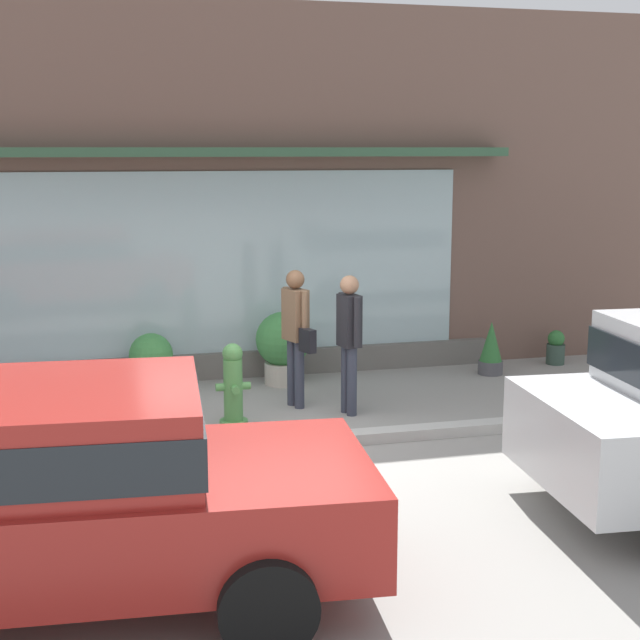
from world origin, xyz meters
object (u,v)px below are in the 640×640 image
object	(u,v)px
fire_hydrant	(233,385)
pedestrian_with_handbag	(296,328)
parked_car_red	(42,484)
pedestrian_passerby	(349,334)
potted_plant_low_front	(491,349)
potted_plant_corner_tall	(283,345)
potted_plant_trailing_edge	(556,348)
potted_plant_doorstep	(151,361)

from	to	relation	value
fire_hydrant	pedestrian_with_handbag	world-z (taller)	pedestrian_with_handbag
parked_car_red	pedestrian_passerby	bearing A→B (deg)	54.48
parked_car_red	potted_plant_low_front	world-z (taller)	parked_car_red
pedestrian_with_handbag	potted_plant_corner_tall	distance (m)	1.24
parked_car_red	potted_plant_trailing_edge	world-z (taller)	parked_car_red
fire_hydrant	pedestrian_passerby	world-z (taller)	pedestrian_passerby
potted_plant_corner_tall	potted_plant_low_front	size ratio (longest dim) A/B	1.30
potted_plant_low_front	potted_plant_doorstep	bearing A→B (deg)	176.44
pedestrian_passerby	potted_plant_low_front	size ratio (longest dim) A/B	2.22
pedestrian_passerby	potted_plant_trailing_edge	world-z (taller)	pedestrian_passerby
pedestrian_with_handbag	potted_plant_corner_tall	bearing A→B (deg)	156.68
fire_hydrant	pedestrian_with_handbag	distance (m)	1.15
pedestrian_passerby	potted_plant_corner_tall	world-z (taller)	pedestrian_passerby
pedestrian_with_handbag	potted_plant_trailing_edge	size ratio (longest dim) A/B	3.37
parked_car_red	potted_plant_low_front	xyz separation A→B (m)	(5.79, 5.34, -0.52)
pedestrian_passerby	parked_car_red	distance (m)	5.15
pedestrian_passerby	potted_plant_doorstep	world-z (taller)	pedestrian_passerby
parked_car_red	potted_plant_corner_tall	world-z (taller)	parked_car_red
parked_car_red	potted_plant_trailing_edge	size ratio (longest dim) A/B	8.90
potted_plant_corner_tall	parked_car_red	bearing A→B (deg)	-117.23
potted_plant_doorstep	potted_plant_corner_tall	bearing A→B (deg)	-3.15
parked_car_red	potted_plant_corner_tall	bearing A→B (deg)	67.23
potted_plant_low_front	fire_hydrant	bearing A→B (deg)	-158.85
fire_hydrant	potted_plant_corner_tall	size ratio (longest dim) A/B	0.98
potted_plant_low_front	parked_car_red	bearing A→B (deg)	-137.28
pedestrian_with_handbag	potted_plant_low_front	bearing A→B (deg)	88.09
pedestrian_passerby	fire_hydrant	bearing A→B (deg)	-97.93
fire_hydrant	potted_plant_corner_tall	bearing A→B (deg)	60.88
parked_car_red	potted_plant_corner_tall	size ratio (longest dim) A/B	4.57
pedestrian_passerby	parked_car_red	size ratio (longest dim) A/B	0.37
potted_plant_trailing_edge	potted_plant_low_front	distance (m)	1.23
pedestrian_passerby	potted_plant_trailing_edge	bearing A→B (deg)	102.81
potted_plant_doorstep	potted_plant_low_front	bearing A→B (deg)	-3.56
potted_plant_doorstep	potted_plant_trailing_edge	bearing A→B (deg)	0.33
pedestrian_with_handbag	potted_plant_trailing_edge	bearing A→B (deg)	87.48
fire_hydrant	potted_plant_low_front	world-z (taller)	fire_hydrant
parked_car_red	potted_plant_doorstep	bearing A→B (deg)	83.39
parked_car_red	potted_plant_trailing_edge	bearing A→B (deg)	43.57
pedestrian_with_handbag	potted_plant_doorstep	bearing A→B (deg)	-146.09
pedestrian_with_handbag	potted_plant_trailing_edge	world-z (taller)	pedestrian_with_handbag
potted_plant_corner_tall	pedestrian_passerby	bearing A→B (deg)	-73.79
pedestrian_with_handbag	parked_car_red	bearing A→B (deg)	-51.69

